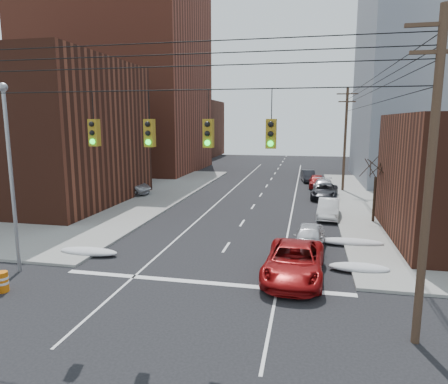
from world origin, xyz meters
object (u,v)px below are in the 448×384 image
at_px(parked_car_e, 317,181).
at_px(parked_car_f, 308,176).
at_px(lot_car_d, 91,181).
at_px(construction_barrel, 2,282).
at_px(parked_car_a, 309,237).
at_px(lot_car_a, 73,202).
at_px(lot_car_c, 18,201).
at_px(parked_car_b, 329,209).
at_px(lot_car_b, 124,187).
at_px(red_pickup, 294,261).
at_px(parked_car_d, 324,188).
at_px(parked_car_c, 325,191).

height_order(parked_car_e, parked_car_f, parked_car_e).
bearing_deg(lot_car_d, parked_car_e, -88.15).
relative_size(parked_car_e, construction_barrel, 4.78).
height_order(parked_car_a, lot_car_a, parked_car_a).
bearing_deg(lot_car_c, parked_car_b, -108.87).
bearing_deg(lot_car_b, lot_car_c, 141.33).
xyz_separation_m(parked_car_b, lot_car_a, (-21.25, -1.81, 0.03)).
xyz_separation_m(parked_car_f, lot_car_b, (-18.53, -13.99, 0.22)).
relative_size(red_pickup, lot_car_d, 1.29).
distance_m(parked_car_d, lot_car_c, 28.99).
height_order(parked_car_e, lot_car_c, lot_car_c).
bearing_deg(parked_car_b, parked_car_e, 97.57).
xyz_separation_m(parked_car_a, parked_car_c, (1.49, 16.74, -0.02)).
bearing_deg(red_pickup, parked_car_a, 83.52).
height_order(red_pickup, lot_car_a, red_pickup).
distance_m(lot_car_c, lot_car_d, 11.35).
xyz_separation_m(parked_car_e, lot_car_a, (-20.62, -16.70, 0.02)).
bearing_deg(lot_car_d, lot_car_b, -131.39).
bearing_deg(parked_car_c, parked_car_a, -89.61).
bearing_deg(lot_car_b, parked_car_f, -56.92).
xyz_separation_m(parked_car_e, lot_car_d, (-24.97, -6.30, 0.19)).
relative_size(parked_car_f, lot_car_d, 0.94).
bearing_deg(parked_car_d, lot_car_c, -153.15).
bearing_deg(construction_barrel, parked_car_f, 70.19).
xyz_separation_m(lot_car_b, lot_car_d, (-5.46, 3.03, 0.00)).
bearing_deg(parked_car_c, construction_barrel, -114.64).
relative_size(parked_car_b, parked_car_f, 1.04).
relative_size(parked_car_a, construction_barrel, 4.78).
bearing_deg(red_pickup, lot_car_a, 151.90).
distance_m(parked_car_e, lot_car_a, 26.54).
bearing_deg(parked_car_c, parked_car_f, 103.59).
xyz_separation_m(parked_car_e, construction_barrel, (-14.27, -32.26, -0.28)).
xyz_separation_m(parked_car_a, parked_car_e, (0.87, 23.33, -0.00)).
relative_size(red_pickup, lot_car_a, 1.58).
distance_m(parked_car_f, lot_car_a, 29.02).
bearing_deg(parked_car_a, parked_car_b, 84.61).
height_order(parked_car_a, lot_car_b, lot_car_b).
height_order(parked_car_c, construction_barrel, parked_car_c).
distance_m(parked_car_a, parked_car_c, 16.81).
bearing_deg(construction_barrel, lot_car_b, 102.86).
xyz_separation_m(red_pickup, construction_barrel, (-12.68, -4.33, -0.36)).
relative_size(parked_car_b, construction_barrel, 4.89).
relative_size(parked_car_e, lot_car_a, 1.16).
height_order(parked_car_a, parked_car_f, parked_car_a).
bearing_deg(parked_car_e, lot_car_b, -153.58).
bearing_deg(parked_car_d, parked_car_b, -89.88).
distance_m(parked_car_b, lot_car_a, 21.33).
height_order(parked_car_a, construction_barrel, parked_car_a).
bearing_deg(parked_car_b, lot_car_c, -168.76).
relative_size(red_pickup, parked_car_a, 1.36).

